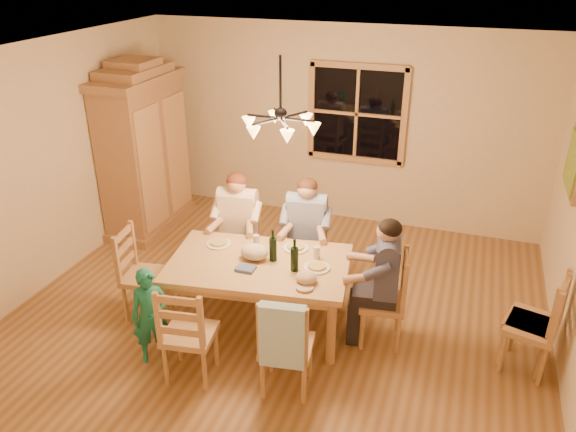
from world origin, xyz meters
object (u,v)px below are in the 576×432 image
at_px(armoire, 145,154).
at_px(chair_end_right, 381,314).
at_px(chair_near_left, 191,347).
at_px(chair_near_right, 287,359).
at_px(chair_end_left, 147,289).
at_px(chair_far_right, 306,263).
at_px(adult_woman, 238,215).
at_px(dining_table, 259,271).
at_px(chandelier, 281,124).
at_px(child, 151,316).
at_px(adult_plaid_man, 306,221).
at_px(wine_bottle_a, 273,245).
at_px(chair_far_left, 239,257).
at_px(wine_bottle_b, 295,255).
at_px(adult_slate_man, 385,267).
at_px(chair_spare_back, 528,335).
at_px(chair_spare_front, 528,341).

relative_size(armoire, chair_end_right, 2.32).
bearing_deg(chair_end_right, chair_near_left, 116.57).
xyz_separation_m(armoire, chair_near_right, (2.86, -2.46, -0.75)).
bearing_deg(chair_end_left, armoire, -157.83).
bearing_deg(chair_far_right, chair_near_left, 64.80).
bearing_deg(adult_woman, dining_table, 117.90).
xyz_separation_m(dining_table, adult_woman, (-0.55, 0.76, 0.18)).
height_order(chandelier, adult_woman, chandelier).
xyz_separation_m(adult_woman, child, (-0.21, -1.57, -0.36)).
distance_m(dining_table, chair_end_right, 1.27).
bearing_deg(dining_table, chair_near_left, -109.71).
relative_size(dining_table, chair_end_right, 1.92).
height_order(chandelier, chair_far_right, chandelier).
relative_size(chair_end_left, adult_plaid_man, 1.13).
height_order(adult_plaid_man, child, adult_plaid_man).
bearing_deg(wine_bottle_a, adult_woman, 134.90).
distance_m(chair_far_left, child, 1.59).
distance_m(chair_near_left, adult_woman, 1.75).
bearing_deg(wine_bottle_b, dining_table, 175.27).
xyz_separation_m(dining_table, adult_slate_man, (1.21, 0.17, 0.18)).
height_order(chandelier, adult_plaid_man, chandelier).
xyz_separation_m(child, chair_spare_back, (3.32, 1.09, -0.18)).
distance_m(chair_near_right, adult_woman, 1.96).
bearing_deg(chair_end_left, wine_bottle_b, 86.94).
height_order(dining_table, wine_bottle_a, wine_bottle_a).
xyz_separation_m(armoire, child, (1.55, -2.50, -0.57)).
distance_m(chandelier, child, 2.15).
distance_m(chair_near_right, wine_bottle_b, 0.97).
xyz_separation_m(chair_far_left, adult_plaid_man, (0.78, 0.11, 0.54)).
xyz_separation_m(dining_table, chair_far_right, (0.22, 0.87, -0.36)).
height_order(dining_table, chair_near_left, chair_near_left).
xyz_separation_m(chair_end_right, chair_spare_front, (1.35, 0.03, 0.00)).
xyz_separation_m(dining_table, chair_end_right, (1.21, 0.17, -0.36)).
xyz_separation_m(adult_woman, chair_spare_back, (3.12, -0.47, -0.54)).
relative_size(adult_woman, adult_slate_man, 1.00).
height_order(adult_plaid_man, wine_bottle_a, adult_plaid_man).
bearing_deg(chair_spare_back, wine_bottle_a, 111.94).
distance_m(chair_near_left, adult_slate_man, 1.94).
xyz_separation_m(chair_near_right, adult_slate_man, (0.66, 0.94, 0.54)).
bearing_deg(adult_slate_man, wine_bottle_b, 95.73).
xyz_separation_m(chair_near_left, adult_plaid_man, (0.54, 1.76, 0.54)).
bearing_deg(chair_end_left, adult_slate_man, 90.00).
bearing_deg(chair_near_right, wine_bottle_b, 95.20).
xyz_separation_m(chair_end_right, wine_bottle_b, (-0.83, -0.21, 0.62)).
bearing_deg(armoire, chair_near_left, -52.40).
xyz_separation_m(adult_woman, chair_spare_front, (3.12, -0.56, -0.54)).
height_order(chandelier, chair_end_left, chandelier).
bearing_deg(child, armoire, 88.47).
bearing_deg(child, chandelier, 19.48).
relative_size(chair_far_left, chair_near_right, 1.00).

